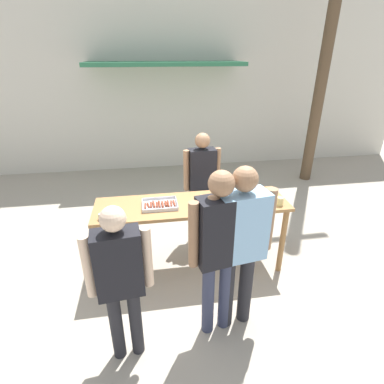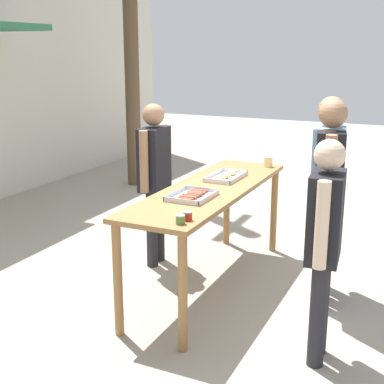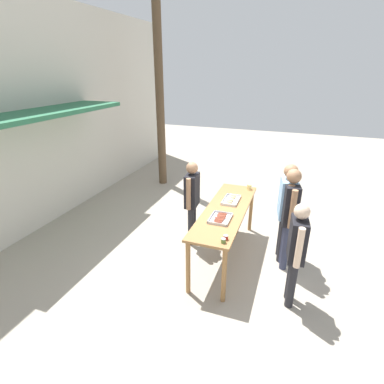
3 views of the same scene
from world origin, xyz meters
TOP-DOWN VIEW (x-y plane):
  - ground_plane at (0.00, 0.00)m, footprint 24.00×24.00m
  - serving_table at (0.00, 0.00)m, footprint 2.35×0.67m
  - food_tray_sausages at (-0.39, -0.01)m, footprint 0.42×0.32m
  - food_tray_buns at (0.37, -0.01)m, footprint 0.48×0.27m
  - condiment_jar_mustard at (-1.04, -0.22)m, footprint 0.07×0.07m
  - condiment_jar_ketchup at (-0.94, -0.23)m, footprint 0.07×0.07m
  - beer_cup at (1.03, -0.21)m, footprint 0.09×0.09m
  - person_server_behind_table at (0.26, 0.71)m, footprint 0.54×0.23m
  - person_customer_holding_hotdog at (-0.79, -1.17)m, footprint 0.55×0.25m
  - person_customer_with_cup at (0.30, -0.96)m, footprint 0.66×0.32m
  - person_customer_waiting_in_line at (0.08, -1.02)m, footprint 0.57×0.29m

SIDE VIEW (x-z plane):
  - ground_plane at x=0.00m, z-range 0.00..0.00m
  - serving_table at x=0.00m, z-range 0.35..1.29m
  - person_customer_holding_hotdog at x=-0.79m, z-range 0.15..1.73m
  - food_tray_sausages at x=-0.39m, z-range 0.94..0.98m
  - food_tray_buns at x=0.37m, z-range 0.93..0.99m
  - condiment_jar_mustard at x=-1.04m, z-range 0.94..1.01m
  - condiment_jar_ketchup at x=-0.94m, z-range 0.94..1.01m
  - person_server_behind_table at x=0.26m, z-range 0.16..1.79m
  - beer_cup at x=1.03m, z-range 0.94..1.04m
  - person_customer_with_cup at x=0.30m, z-range 0.16..1.91m
  - person_customer_waiting_in_line at x=0.08m, z-range 0.18..1.93m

